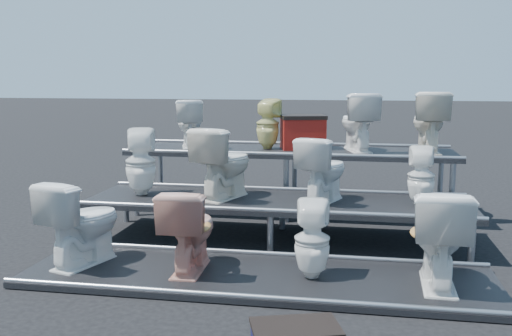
% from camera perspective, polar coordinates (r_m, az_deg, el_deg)
% --- Properties ---
extents(ground, '(80.00, 80.00, 0.00)m').
position_cam_1_polar(ground, '(6.43, 2.08, -7.20)').
color(ground, black).
rests_on(ground, ground).
extents(tier_front, '(4.20, 1.20, 0.06)m').
position_cam_1_polar(tier_front, '(5.19, 0.04, -10.85)').
color(tier_front, black).
rests_on(tier_front, ground).
extents(tier_mid, '(4.20, 1.20, 0.46)m').
position_cam_1_polar(tier_mid, '(6.36, 2.09, -5.22)').
color(tier_mid, black).
rests_on(tier_mid, ground).
extents(tier_back, '(4.20, 1.20, 0.86)m').
position_cam_1_polar(tier_back, '(7.58, 3.47, -1.36)').
color(tier_back, black).
rests_on(tier_back, ground).
extents(toilet_0, '(0.67, 0.89, 0.81)m').
position_cam_1_polar(toilet_0, '(5.58, -16.97, -5.16)').
color(toilet_0, white).
rests_on(toilet_0, tier_front).
extents(toilet_1, '(0.45, 0.77, 0.77)m').
position_cam_1_polar(toilet_1, '(5.21, -6.71, -6.09)').
color(toilet_1, '#DA9984').
rests_on(toilet_1, tier_front).
extents(toilet_2, '(0.32, 0.33, 0.69)m').
position_cam_1_polar(toilet_2, '(5.02, 5.64, -7.12)').
color(toilet_2, white).
rests_on(toilet_2, tier_front).
extents(toilet_3, '(0.50, 0.84, 0.84)m').
position_cam_1_polar(toilet_3, '(5.04, 17.83, -6.57)').
color(toilet_3, white).
rests_on(toilet_3, tier_front).
extents(toilet_4, '(0.43, 0.43, 0.76)m').
position_cam_1_polar(toilet_4, '(6.64, -11.47, 0.60)').
color(toilet_4, white).
rests_on(toilet_4, tier_mid).
extents(toilet_5, '(0.68, 0.89, 0.80)m').
position_cam_1_polar(toilet_5, '(6.35, -3.23, 0.54)').
color(toilet_5, silver).
rests_on(toilet_5, tier_mid).
extents(toilet_6, '(0.63, 0.80, 0.71)m').
position_cam_1_polar(toilet_6, '(6.20, 6.74, -0.13)').
color(toilet_6, white).
rests_on(toilet_6, tier_mid).
extents(toilet_7, '(0.30, 0.30, 0.63)m').
position_cam_1_polar(toilet_7, '(6.23, 16.19, -0.78)').
color(toilet_7, white).
rests_on(toilet_7, tier_mid).
extents(toilet_8, '(0.54, 0.72, 0.65)m').
position_cam_1_polar(toilet_8, '(7.76, -6.70, 4.45)').
color(toilet_8, white).
rests_on(toilet_8, tier_back).
extents(toilet_9, '(0.37, 0.37, 0.66)m').
position_cam_1_polar(toilet_9, '(7.52, 1.17, 4.43)').
color(toilet_9, '#D7D283').
rests_on(toilet_9, tier_back).
extents(toilet_10, '(0.59, 0.81, 0.74)m').
position_cam_1_polar(toilet_10, '(7.43, 10.13, 4.54)').
color(toilet_10, white).
rests_on(toilet_10, tier_back).
extents(toilet_11, '(0.45, 0.76, 0.77)m').
position_cam_1_polar(toilet_11, '(7.48, 16.90, 4.41)').
color(toilet_11, silver).
rests_on(toilet_11, tier_back).
extents(red_crate, '(0.64, 0.56, 0.40)m').
position_cam_1_polar(red_crate, '(7.58, 4.69, 3.43)').
color(red_crate, maroon).
rests_on(red_crate, tier_back).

